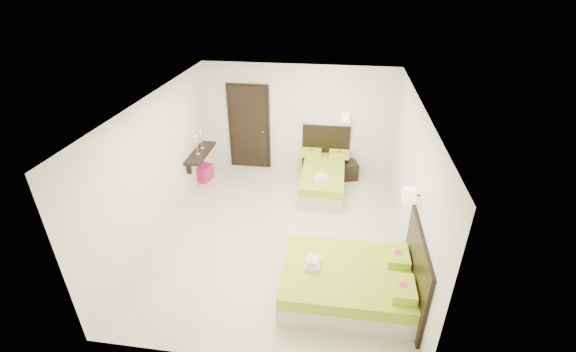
# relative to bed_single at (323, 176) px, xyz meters

# --- Properties ---
(floor) EXTENTS (5.50, 5.50, 0.00)m
(floor) POSITION_rel_bed_single_xyz_m (-0.68, -1.89, -0.29)
(floor) COLOR beige
(floor) RESTS_ON ground
(bed_single) EXTENTS (1.14, 1.90, 1.57)m
(bed_single) POSITION_rel_bed_single_xyz_m (0.00, 0.00, 0.00)
(bed_single) COLOR beige
(bed_single) RESTS_ON ground
(bed_double) EXTENTS (1.97, 1.68, 1.63)m
(bed_double) POSITION_rel_bed_single_xyz_m (0.66, -3.30, 0.00)
(bed_double) COLOR beige
(bed_double) RESTS_ON ground
(nightstand) EXTENTS (0.56, 0.53, 0.41)m
(nightstand) POSITION_rel_bed_single_xyz_m (0.54, 0.51, -0.09)
(nightstand) COLOR black
(nightstand) RESTS_ON ground
(ottoman) EXTENTS (0.47, 0.47, 0.38)m
(ottoman) POSITION_rel_bed_single_xyz_m (-2.85, -0.07, -0.10)
(ottoman) COLOR #A3154E
(ottoman) RESTS_ON ground
(door) EXTENTS (1.02, 0.15, 2.14)m
(door) POSITION_rel_bed_single_xyz_m (-1.88, 0.81, 0.76)
(door) COLOR black
(door) RESTS_ON ground
(console_shelf) EXTENTS (0.35, 1.20, 0.78)m
(console_shelf) POSITION_rel_bed_single_xyz_m (-2.77, -0.29, 0.52)
(console_shelf) COLOR black
(console_shelf) RESTS_ON ground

